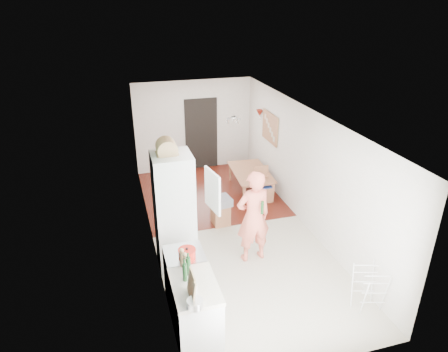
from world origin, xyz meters
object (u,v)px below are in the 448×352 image
stool (221,214)px  drying_rack (369,289)px  dining_table (251,183)px  person (254,209)px  dining_chair (263,185)px

stool → drying_rack: 3.44m
dining_table → drying_rack: size_ratio=1.77×
person → dining_chair: size_ratio=2.48×
dining_chair → drying_rack: dining_chair is taller
drying_rack → person: bearing=142.7°
dining_table → dining_chair: size_ratio=1.56×
stool → dining_table: bearing=48.2°
person → drying_rack: person is taller
dining_table → drying_rack: drying_rack is taller
dining_chair → stool: dining_chair is taller
person → dining_table: (0.94, 2.66, -0.81)m
drying_rack → dining_table: bearing=111.0°
dining_chair → stool: size_ratio=1.85×
person → stool: bearing=-85.1°
dining_chair → stool: bearing=-147.2°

